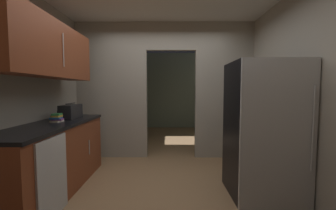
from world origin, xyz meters
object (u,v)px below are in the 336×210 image
at_px(dishwasher, 53,178).
at_px(boombox, 71,112).
at_px(book_stack, 57,118).
at_px(refrigerator, 264,129).

xyz_separation_m(dishwasher, boombox, (-0.28, 1.06, 0.60)).
relative_size(dishwasher, book_stack, 5.02).
xyz_separation_m(dishwasher, book_stack, (-0.31, 0.70, 0.55)).
bearing_deg(boombox, refrigerator, -10.85).
bearing_deg(dishwasher, book_stack, 113.56).
relative_size(boombox, book_stack, 2.41).
height_order(refrigerator, book_stack, refrigerator).
xyz_separation_m(refrigerator, boombox, (-2.72, 0.52, 0.17)).
height_order(dishwasher, book_stack, book_stack).
height_order(dishwasher, boombox, boombox).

